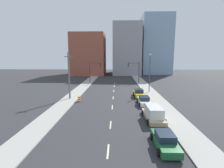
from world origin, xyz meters
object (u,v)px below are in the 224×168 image
traffic_signal_left (93,69)px  traffic_signal_right (136,69)px  box_truck_tan (153,113)px  street_lamp (150,70)px  sedan_yellow (139,93)px  sedan_white (144,101)px  sedan_green (165,141)px  traffic_barrel (79,99)px  utility_pole_left_mid (69,76)px

traffic_signal_left → traffic_signal_right: size_ratio=1.00×
box_truck_tan → street_lamp: bearing=79.6°
box_truck_tan → sedan_yellow: 13.08m
traffic_signal_right → sedan_white: 24.76m
traffic_signal_left → street_lamp: street_lamp is taller
street_lamp → sedan_yellow: size_ratio=1.97×
sedan_green → sedan_yellow: (0.08, 20.03, 0.04)m
street_lamp → sedan_white: 11.24m
traffic_signal_left → box_truck_tan: traffic_signal_left is taller
traffic_signal_right → street_lamp: 14.59m
traffic_signal_left → sedan_white: bearing=-63.5°
traffic_barrel → traffic_signal_right: bearing=61.1°
street_lamp → box_truck_tan: bearing=-98.4°
sedan_white → street_lamp: bearing=74.8°
utility_pole_left_mid → traffic_barrel: 5.05m
box_truck_tan → sedan_yellow: (-0.29, 13.07, -0.20)m
utility_pole_left_mid → sedan_green: utility_pole_left_mid is taller
utility_pole_left_mid → traffic_barrel: bearing=-40.8°
sedan_green → sedan_white: size_ratio=0.99×
sedan_green → sedan_yellow: sedan_yellow is taller
traffic_barrel → box_truck_tan: size_ratio=0.16×
sedan_white → sedan_yellow: (-0.18, 5.76, 0.03)m
utility_pole_left_mid → sedan_yellow: (13.61, 2.34, -3.89)m
utility_pole_left_mid → box_truck_tan: 17.95m
street_lamp → box_truck_tan: (-2.55, -17.32, -4.16)m
traffic_signal_left → sedan_yellow: 22.52m
street_lamp → sedan_green: (-2.92, -24.28, -4.40)m
street_lamp → traffic_signal_left: bearing=135.7°
traffic_barrel → street_lamp: street_lamp is taller
street_lamp → sedan_yellow: (-2.84, -4.25, -4.36)m
box_truck_tan → utility_pole_left_mid: bearing=140.3°
utility_pole_left_mid → box_truck_tan: bearing=-37.7°
traffic_barrel → street_lamp: 17.20m
sedan_green → sedan_yellow: 20.03m
traffic_signal_left → street_lamp: bearing=-44.3°
traffic_signal_left → box_truck_tan: (12.30, -31.81, -3.25)m
traffic_barrel → sedan_yellow: (11.39, 4.26, 0.22)m
traffic_signal_left → traffic_barrel: (0.62, -22.99, -3.67)m
street_lamp → sedan_green: 24.85m
street_lamp → traffic_barrel: bearing=-149.1°
sedan_green → utility_pole_left_mid: bearing=127.1°
utility_pole_left_mid → street_lamp: 17.72m
traffic_signal_left → sedan_yellow: (12.01, -18.73, -3.45)m
sedan_green → sedan_white: (0.27, 14.27, 0.01)m
utility_pole_left_mid → street_lamp: bearing=21.8°
utility_pole_left_mid → sedan_white: utility_pole_left_mid is taller
box_truck_tan → sedan_white: 7.32m
traffic_signal_right → box_truck_tan: 31.99m
sedan_yellow → sedan_white: bearing=-89.5°
box_truck_tan → sedan_yellow: bearing=89.2°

